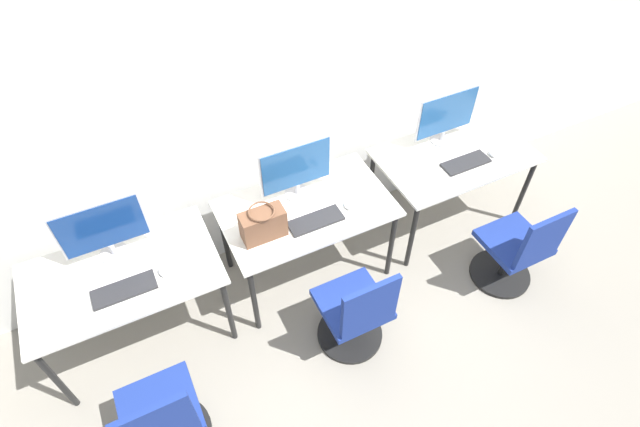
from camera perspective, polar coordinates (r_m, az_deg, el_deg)
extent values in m
plane|color=gray|center=(3.95, 0.96, -10.21)|extent=(20.00, 20.00, 0.00)
cube|color=silver|center=(3.49, -5.36, 13.55)|extent=(12.00, 0.05, 2.80)
cube|color=silver|center=(3.45, -21.82, -6.53)|extent=(1.22, 0.74, 0.02)
cylinder|color=black|center=(3.64, -27.89, -16.50)|extent=(0.04, 0.04, 0.71)
cylinder|color=black|center=(3.55, -10.40, -10.87)|extent=(0.04, 0.04, 0.71)
cylinder|color=black|center=(4.02, -28.88, -8.81)|extent=(0.04, 0.04, 0.71)
cylinder|color=black|center=(3.93, -13.44, -3.64)|extent=(0.04, 0.04, 0.71)
cylinder|color=#B2B2B7|center=(3.55, -22.45, -4.18)|extent=(0.18, 0.18, 0.01)
cylinder|color=#B2B2B7|center=(3.52, -22.67, -3.71)|extent=(0.04, 0.04, 0.08)
cube|color=#B2B2B7|center=(3.37, -23.71, -1.36)|extent=(0.54, 0.01, 0.37)
cube|color=navy|center=(3.37, -23.68, -1.46)|extent=(0.51, 0.01, 0.35)
cube|color=#262628|center=(3.34, -21.47, -8.11)|extent=(0.39, 0.15, 0.02)
ellipsoid|color=silver|center=(3.34, -17.50, -6.31)|extent=(0.06, 0.09, 0.03)
cylinder|color=black|center=(3.44, -17.05, -21.91)|extent=(0.04, 0.04, 0.36)
cube|color=navy|center=(3.26, -17.89, -20.57)|extent=(0.44, 0.44, 0.05)
cube|color=navy|center=(2.95, -18.05, -22.13)|extent=(0.40, 0.04, 0.44)
cube|color=silver|center=(3.57, -1.57, 0.57)|extent=(1.22, 0.74, 0.02)
cylinder|color=black|center=(3.56, -7.52, -9.81)|extent=(0.04, 0.04, 0.71)
cylinder|color=black|center=(3.87, 8.14, -3.58)|extent=(0.04, 0.04, 0.71)
cylinder|color=black|center=(3.94, -10.86, -2.73)|extent=(0.04, 0.04, 0.71)
cylinder|color=black|center=(4.22, 3.59, 2.42)|extent=(0.04, 0.04, 0.71)
cylinder|color=#B2B2B7|center=(3.66, -2.61, 2.35)|extent=(0.18, 0.18, 0.01)
cylinder|color=#B2B2B7|center=(3.63, -2.63, 2.86)|extent=(0.04, 0.04, 0.08)
cube|color=#B2B2B7|center=(3.48, -2.78, 5.41)|extent=(0.54, 0.01, 0.37)
cube|color=navy|center=(3.48, -2.73, 5.33)|extent=(0.51, 0.01, 0.35)
cube|color=#262628|center=(3.46, -0.50, -0.83)|extent=(0.39, 0.15, 0.02)
ellipsoid|color=silver|center=(3.56, 3.24, 0.94)|extent=(0.06, 0.09, 0.03)
cylinder|color=black|center=(3.80, 3.41, -13.53)|extent=(0.48, 0.48, 0.03)
cylinder|color=black|center=(3.63, 3.55, -12.01)|extent=(0.04, 0.04, 0.36)
cube|color=navy|center=(3.45, 3.71, -10.26)|extent=(0.44, 0.44, 0.05)
cube|color=navy|center=(3.16, 5.72, -10.63)|extent=(0.40, 0.04, 0.44)
cube|color=silver|center=(4.13, 15.20, 6.43)|extent=(1.22, 0.74, 0.02)
cylinder|color=black|center=(3.94, 10.45, -2.62)|extent=(0.04, 0.04, 0.71)
cylinder|color=black|center=(4.55, 22.22, 2.34)|extent=(0.04, 0.04, 0.71)
cylinder|color=black|center=(4.29, 5.80, 3.20)|extent=(0.04, 0.04, 0.71)
cylinder|color=black|center=(4.86, 17.38, 7.16)|extent=(0.04, 0.04, 0.71)
cylinder|color=#B2B2B7|center=(4.23, 13.68, 8.20)|extent=(0.18, 0.18, 0.01)
cylinder|color=#B2B2B7|center=(4.20, 13.80, 8.69)|extent=(0.04, 0.04, 0.08)
cube|color=#B2B2B7|center=(4.08, 14.29, 11.05)|extent=(0.54, 0.01, 0.37)
cube|color=navy|center=(4.08, 14.36, 10.99)|extent=(0.51, 0.01, 0.35)
cube|color=#262628|center=(4.05, 16.32, 5.58)|extent=(0.39, 0.15, 0.02)
ellipsoid|color=silver|center=(4.19, 19.17, 6.45)|extent=(0.06, 0.09, 0.03)
cylinder|color=black|center=(4.34, 19.83, -6.47)|extent=(0.48, 0.48, 0.03)
cylinder|color=black|center=(4.19, 20.50, -4.86)|extent=(0.04, 0.04, 0.36)
cube|color=navy|center=(4.04, 21.26, -3.05)|extent=(0.44, 0.44, 0.05)
cube|color=navy|center=(3.79, 24.18, -2.75)|extent=(0.40, 0.04, 0.44)
cube|color=brown|center=(3.33, -6.52, -1.27)|extent=(0.30, 0.14, 0.22)
torus|color=brown|center=(3.23, -6.71, 0.25)|extent=(0.18, 0.18, 0.01)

